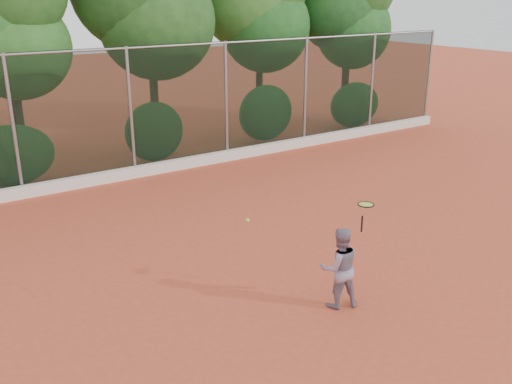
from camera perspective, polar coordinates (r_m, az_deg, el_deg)
ground at (r=10.54m, az=3.08°, el=-7.93°), size 80.00×80.00×0.00m
concrete_curb at (r=16.04m, az=-11.75°, el=2.01°), size 24.00×0.20×0.30m
tennis_player at (r=9.25m, az=8.31°, el=-7.50°), size 0.80×0.71×1.36m
chainlink_fence at (r=15.79m, az=-12.44°, el=8.10°), size 24.09×0.09×3.50m
foliage_backdrop at (r=17.20m, az=-17.46°, el=17.13°), size 23.70×3.63×7.55m
tennis_racket at (r=9.10m, az=10.89°, el=-1.46°), size 0.35×0.35×0.50m
tennis_ball_in_flight at (r=8.26m, az=-0.85°, el=-2.85°), size 0.06×0.06×0.06m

